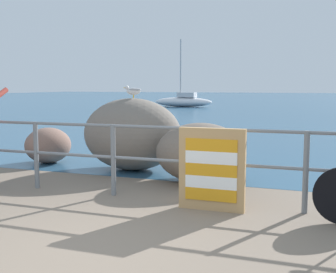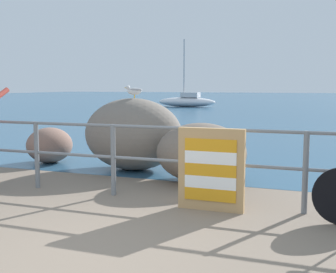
% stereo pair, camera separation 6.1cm
% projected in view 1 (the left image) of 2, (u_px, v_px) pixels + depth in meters
% --- Properties ---
extents(ground_plane, '(120.00, 120.00, 0.10)m').
position_uv_depth(ground_plane, '(279.00, 116.00, 22.66)').
color(ground_plane, '#756656').
extents(sea_surface, '(120.00, 90.00, 0.01)m').
position_uv_depth(sea_surface, '(303.00, 99.00, 49.12)').
color(sea_surface, '#2D5675').
rests_on(sea_surface, ground_plane).
extents(promenade_railing, '(9.21, 0.07, 1.02)m').
position_uv_depth(promenade_railing, '(156.00, 154.00, 5.89)').
color(promenade_railing, slate).
rests_on(promenade_railing, ground_plane).
extents(folded_deckchair_stack, '(0.84, 0.10, 1.04)m').
position_uv_depth(folded_deckchair_stack, '(212.00, 169.00, 5.39)').
color(folded_deckchair_stack, tan).
rests_on(folded_deckchair_stack, ground_plane).
extents(breakwater_boulder_main, '(1.87, 1.41, 1.33)m').
position_uv_depth(breakwater_boulder_main, '(132.00, 134.00, 7.99)').
color(breakwater_boulder_main, slate).
rests_on(breakwater_boulder_main, ground).
extents(breakwater_boulder_left, '(0.90, 0.95, 0.72)m').
position_uv_depth(breakwater_boulder_left, '(48.00, 145.00, 8.73)').
color(breakwater_boulder_left, '#826153').
rests_on(breakwater_boulder_left, ground).
extents(breakwater_boulder_right, '(1.47, 1.29, 0.96)m').
position_uv_depth(breakwater_boulder_right, '(201.00, 153.00, 6.99)').
color(breakwater_boulder_right, '#6E6054').
rests_on(breakwater_boulder_right, ground).
extents(seagull, '(0.34, 0.17, 0.23)m').
position_uv_depth(seagull, '(133.00, 91.00, 7.89)').
color(seagull, gold).
rests_on(seagull, breakwater_boulder_main).
extents(sailboat, '(4.45, 1.48, 4.90)m').
position_uv_depth(sailboat, '(183.00, 101.00, 31.64)').
color(sailboat, white).
rests_on(sailboat, sea_surface).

